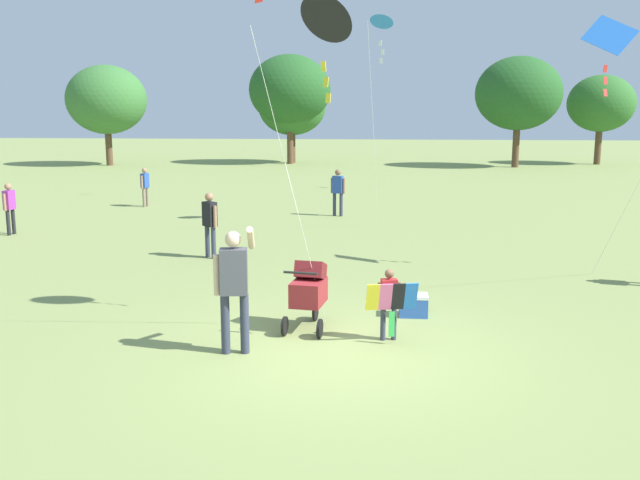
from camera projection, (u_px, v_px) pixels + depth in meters
ground_plane at (336, 352)px, 9.43m from camera, size 120.00×120.00×0.00m
treeline_distant at (345, 97)px, 38.42m from camera, size 31.06×6.57×6.05m
child_with_butterfly_kite at (389, 298)px, 9.79m from camera, size 0.73×0.41×1.03m
person_adult_flyer at (234, 280)px, 9.23m from camera, size 0.54×0.55×1.73m
stroller at (309, 289)px, 10.34m from camera, size 0.62×1.11×1.03m
kite_adult_black at (326, 20)px, 9.79m from camera, size 1.36×1.64×4.79m
kite_orange_delta at (611, 43)px, 12.92m from camera, size 1.31×2.74×4.94m
kite_green_novelty at (382, 24)px, 18.14m from camera, size 0.77×2.09×5.58m
person_red_shirt at (338, 189)px, 20.90m from camera, size 0.43×0.27×1.40m
person_sitting_far at (210, 220)px, 15.13m from camera, size 0.37×0.34×1.43m
person_couple_left at (145, 184)px, 22.85m from camera, size 0.23×0.40×1.27m
person_back_turned at (9, 204)px, 17.87m from camera, size 0.22×0.42×1.32m
cooler_box at (413, 305)px, 11.03m from camera, size 0.45×0.33×0.35m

